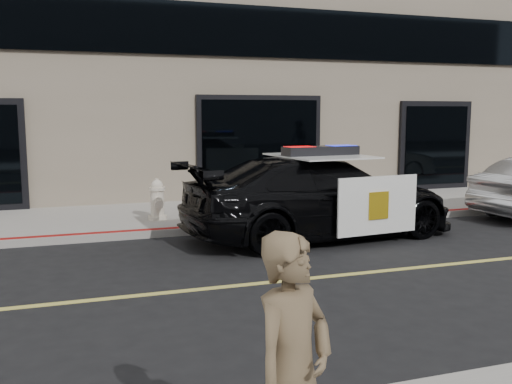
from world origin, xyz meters
name	(u,v)px	position (x,y,z in m)	size (l,w,h in m)	color
ground	(458,264)	(0.00, 0.00, 0.00)	(120.00, 120.00, 0.00)	black
sidewalk_n	(320,208)	(0.00, 5.25, 0.07)	(60.00, 3.50, 0.15)	gray
building_n	(254,0)	(0.00, 10.50, 6.00)	(60.00, 7.00, 12.00)	#756856
police_car	(320,197)	(-1.28, 2.52, 0.80)	(3.32, 5.91, 1.79)	black
fire_hydrant	(157,201)	(-4.13, 4.57, 0.56)	(0.40, 0.56, 0.88)	beige
pedestrian_a	(292,376)	(-4.80, -4.67, 0.97)	(0.72, 0.65, 1.64)	brown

